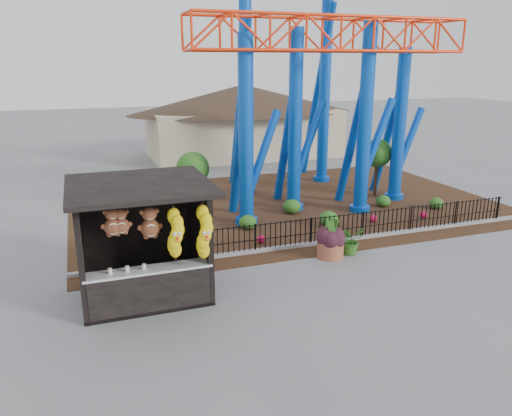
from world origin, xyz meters
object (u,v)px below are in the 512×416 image
object	(u,v)px
prize_booth	(145,244)
roller_coaster	(311,51)
terracotta_planter	(330,249)
potted_plant	(351,240)

from	to	relation	value
prize_booth	roller_coaster	bearing A→B (deg)	42.15
prize_booth	roller_coaster	xyz separation A→B (m)	(8.08, 7.31, 4.92)
terracotta_planter	potted_plant	distance (m)	0.78
prize_booth	terracotta_planter	world-z (taller)	prize_booth
roller_coaster	terracotta_planter	world-z (taller)	roller_coaster
roller_coaster	potted_plant	bearing A→B (deg)	-102.77
prize_booth	terracotta_planter	xyz separation A→B (m)	(5.89, 0.95, -1.25)
prize_booth	terracotta_planter	bearing A→B (deg)	9.16
roller_coaster	terracotta_planter	size ratio (longest dim) A/B	12.96
prize_booth	roller_coaster	distance (m)	11.96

